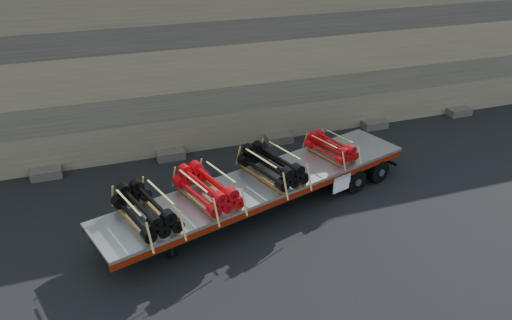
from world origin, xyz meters
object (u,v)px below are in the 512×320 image
Objects in this scene: bundle_midfront at (208,189)px; bundle_rear at (331,148)px; trailer at (262,195)px; bundle_midrear at (272,166)px; bundle_front at (146,210)px.

bundle_midfront is 5.44m from bundle_rear.
bundle_rear is at bearing 0.00° from trailer.
bundle_rear is (5.21, 1.56, -0.09)m from bundle_midfront.
bundle_midrear reaches higher than trailer.
bundle_midfront reaches higher than bundle_rear.
bundle_midrear is 1.28× the size of bundle_rear.
bundle_midfront is at bearing 180.00° from bundle_rear.
bundle_front is 0.99× the size of bundle_midrear.
bundle_front is 1.26× the size of bundle_rear.
bundle_rear is (2.70, 0.81, -0.10)m from bundle_midrear.
bundle_rear is (7.26, 2.18, -0.09)m from bundle_front.
bundle_front is at bearing -180.00° from bundle_midrear.
bundle_midrear is 2.83m from bundle_rear.
bundle_midrear is at bearing 0.00° from bundle_front.
trailer is 4.88× the size of bundle_midfront.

